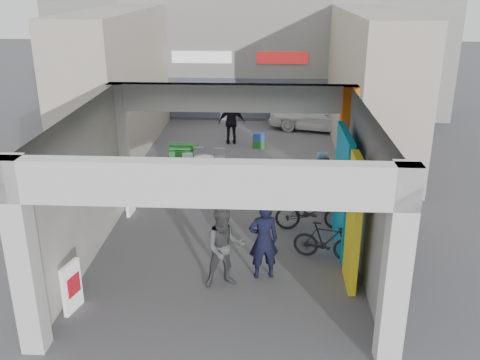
# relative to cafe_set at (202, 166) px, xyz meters

# --- Properties ---
(ground) EXTENTS (90.00, 90.00, 0.00)m
(ground) POSITION_rel_cafe_set_xyz_m (1.18, -4.89, -0.28)
(ground) COLOR #504F54
(ground) RESTS_ON ground
(arcade_canopy) EXTENTS (6.40, 6.45, 6.40)m
(arcade_canopy) POSITION_rel_cafe_set_xyz_m (1.72, -5.71, 2.02)
(arcade_canopy) COLOR beige
(arcade_canopy) RESTS_ON ground
(far_building) EXTENTS (18.00, 4.08, 8.00)m
(far_building) POSITION_rel_cafe_set_xyz_m (1.18, 9.10, 3.71)
(far_building) COLOR white
(far_building) RESTS_ON ground
(plaza_bldg_left) EXTENTS (2.00, 9.00, 5.00)m
(plaza_bldg_left) POSITION_rel_cafe_set_xyz_m (-3.32, 2.61, 2.22)
(plaza_bldg_left) COLOR #AFA391
(plaza_bldg_left) RESTS_ON ground
(plaza_bldg_right) EXTENTS (2.00, 9.00, 5.00)m
(plaza_bldg_right) POSITION_rel_cafe_set_xyz_m (5.68, 2.61, 2.22)
(plaza_bldg_right) COLOR #AFA391
(plaza_bldg_right) RESTS_ON ground
(bollard_left) EXTENTS (0.09, 0.09, 0.90)m
(bollard_left) POSITION_rel_cafe_set_xyz_m (-0.32, -2.29, 0.17)
(bollard_left) COLOR #93959B
(bollard_left) RESTS_ON ground
(bollard_center) EXTENTS (0.09, 0.09, 0.84)m
(bollard_center) POSITION_rel_cafe_set_xyz_m (1.14, -2.57, 0.14)
(bollard_center) COLOR #93959B
(bollard_center) RESTS_ON ground
(bollard_right) EXTENTS (0.09, 0.09, 0.81)m
(bollard_right) POSITION_rel_cafe_set_xyz_m (2.73, -2.36, 0.13)
(bollard_right) COLOR #93959B
(bollard_right) RESTS_ON ground
(advert_board_near) EXTENTS (0.21, 0.55, 1.00)m
(advert_board_near) POSITION_rel_cafe_set_xyz_m (-1.56, -7.74, 0.23)
(advert_board_near) COLOR white
(advert_board_near) RESTS_ON ground
(advert_board_far) EXTENTS (0.13, 0.55, 1.00)m
(advert_board_far) POSITION_rel_cafe_set_xyz_m (-1.56, -3.22, 0.23)
(advert_board_far) COLOR white
(advert_board_far) RESTS_ON ground
(cafe_set) EXTENTS (1.31, 1.06, 0.79)m
(cafe_set) POSITION_rel_cafe_set_xyz_m (0.00, 0.00, 0.00)
(cafe_set) COLOR #B6B6BB
(cafe_set) RESTS_ON ground
(produce_stand) EXTENTS (1.14, 0.62, 0.75)m
(produce_stand) POSITION_rel_cafe_set_xyz_m (-0.72, 0.73, 0.02)
(produce_stand) COLOR black
(produce_stand) RESTS_ON ground
(crate_stack) EXTENTS (0.48, 0.39, 0.56)m
(crate_stack) POSITION_rel_cafe_set_xyz_m (1.79, 3.05, 0.00)
(crate_stack) COLOR #18551D
(crate_stack) RESTS_ON ground
(border_collie) EXTENTS (0.23, 0.44, 0.61)m
(border_collie) POSITION_rel_cafe_set_xyz_m (2.12, -5.15, -0.04)
(border_collie) COLOR black
(border_collie) RESTS_ON ground
(man_with_dog) EXTENTS (0.71, 0.54, 1.75)m
(man_with_dog) POSITION_rel_cafe_set_xyz_m (2.07, -6.31, 0.59)
(man_with_dog) COLOR black
(man_with_dog) RESTS_ON ground
(man_back_turned) EXTENTS (0.99, 0.86, 1.74)m
(man_back_turned) POSITION_rel_cafe_set_xyz_m (1.28, -6.69, 0.59)
(man_back_turned) COLOR #414144
(man_back_turned) RESTS_ON ground
(man_elderly) EXTENTS (0.84, 0.59, 1.64)m
(man_elderly) POSITION_rel_cafe_set_xyz_m (3.61, -2.55, 0.54)
(man_elderly) COLOR #4E7299
(man_elderly) RESTS_ON ground
(man_crates) EXTENTS (1.03, 0.51, 1.70)m
(man_crates) POSITION_rel_cafe_set_xyz_m (0.73, 3.49, 0.57)
(man_crates) COLOR black
(man_crates) RESTS_ON ground
(bicycle_front) EXTENTS (1.92, 0.77, 0.99)m
(bicycle_front) POSITION_rel_cafe_set_xyz_m (3.28, -3.91, 0.22)
(bicycle_front) COLOR black
(bicycle_front) RESTS_ON ground
(bicycle_rear) EXTENTS (1.55, 0.79, 0.90)m
(bicycle_rear) POSITION_rel_cafe_set_xyz_m (3.48, -5.46, 0.17)
(bicycle_rear) COLOR black
(bicycle_rear) RESTS_ON ground
(white_van) EXTENTS (4.16, 2.51, 1.33)m
(white_van) POSITION_rel_cafe_set_xyz_m (4.15, 5.66, 0.38)
(white_van) COLOR silver
(white_van) RESTS_ON ground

